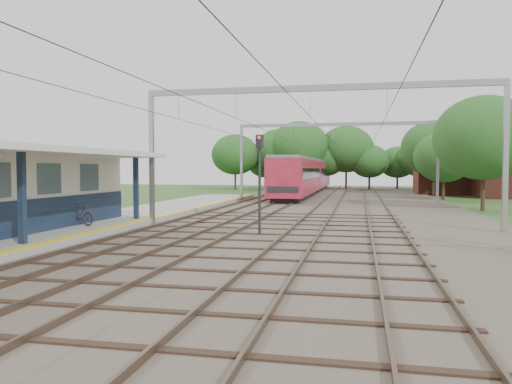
# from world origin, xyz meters

# --- Properties ---
(ground) EXTENTS (160.00, 160.00, 0.00)m
(ground) POSITION_xyz_m (0.00, 0.00, 0.00)
(ground) COLOR #2D4C1E
(ground) RESTS_ON ground
(ballast_bed) EXTENTS (18.00, 90.00, 0.10)m
(ballast_bed) POSITION_xyz_m (4.00, 30.00, 0.05)
(ballast_bed) COLOR #473D33
(ballast_bed) RESTS_ON ground
(platform) EXTENTS (5.00, 52.00, 0.35)m
(platform) POSITION_xyz_m (-7.50, 14.00, 0.17)
(platform) COLOR gray
(platform) RESTS_ON ground
(yellow_stripe) EXTENTS (0.45, 52.00, 0.01)m
(yellow_stripe) POSITION_xyz_m (-5.25, 14.00, 0.35)
(yellow_stripe) COLOR yellow
(yellow_stripe) RESTS_ON platform
(rail_tracks) EXTENTS (11.80, 88.00, 0.15)m
(rail_tracks) POSITION_xyz_m (1.50, 30.00, 0.18)
(rail_tracks) COLOR brown
(rail_tracks) RESTS_ON ballast_bed
(catenary_system) EXTENTS (17.22, 88.00, 7.00)m
(catenary_system) POSITION_xyz_m (3.39, 25.28, 5.51)
(catenary_system) COLOR gray
(catenary_system) RESTS_ON ground
(tree_band) EXTENTS (31.72, 30.88, 8.82)m
(tree_band) POSITION_xyz_m (3.84, 57.12, 4.92)
(tree_band) COLOR #382619
(tree_band) RESTS_ON ground
(house_far) EXTENTS (8.00, 6.12, 8.66)m
(house_far) POSITION_xyz_m (16.00, 52.00, 3.23)
(house_far) COLOR brown
(house_far) RESTS_ON ground
(bicycle) EXTENTS (1.76, 0.94, 1.02)m
(bicycle) POSITION_xyz_m (-7.05, 11.53, 0.86)
(bicycle) COLOR black
(bicycle) RESTS_ON platform
(train) EXTENTS (3.06, 38.09, 4.01)m
(train) POSITION_xyz_m (-0.50, 49.51, 2.23)
(train) COLOR black
(train) RESTS_ON ballast_bed
(signal_post) EXTENTS (0.35, 0.32, 4.43)m
(signal_post) POSITION_xyz_m (1.35, 11.85, 2.81)
(signal_post) COLOR black
(signal_post) RESTS_ON ground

